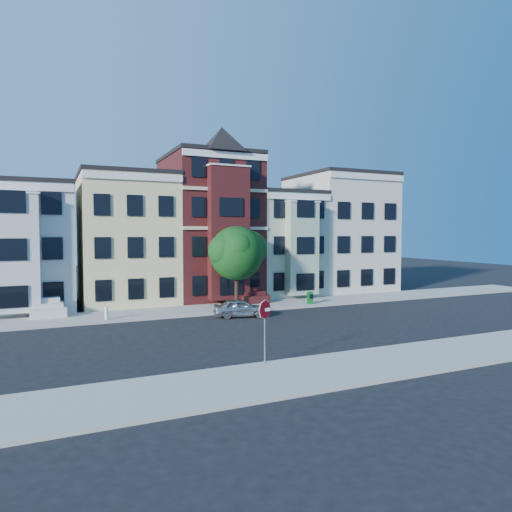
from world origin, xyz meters
name	(u,v)px	position (x,y,z in m)	size (l,w,h in m)	color
ground	(286,329)	(0.00, 0.00, 0.00)	(120.00, 120.00, 0.00)	black
far_sidewalk	(236,307)	(0.00, 8.00, 0.07)	(60.00, 4.00, 0.15)	#9E9B93
near_sidewalk	(375,364)	(0.00, -8.00, 0.07)	(60.00, 4.00, 0.15)	#9E9B93
house_white	(14,248)	(-15.00, 14.50, 4.50)	(8.00, 9.00, 9.00)	silver
house_yellow	(126,241)	(-7.00, 14.50, 5.00)	(7.00, 9.00, 10.00)	beige
house_brown	(208,229)	(0.00, 14.50, 6.00)	(7.00, 9.00, 12.00)	#3D1213
house_green	(275,245)	(6.50, 14.50, 4.50)	(6.00, 9.00, 9.00)	#9FB095
house_cream	(338,234)	(13.50, 14.50, 5.50)	(8.00, 9.00, 11.00)	beige
street_tree	(236,257)	(0.03, 7.99, 3.85)	(6.36, 6.36, 7.40)	#155016
parked_car	(241,308)	(-1.02, 4.64, 0.61)	(1.45, 3.60, 1.23)	#B1B5B9
newspaper_box	(310,298)	(5.66, 6.78, 0.61)	(0.41, 0.37, 0.92)	#0E5C1F
fire_hydrant	(106,314)	(-9.42, 6.57, 0.48)	(0.23, 0.23, 0.66)	silver
stop_sign	(265,328)	(-4.39, -6.30, 1.68)	(0.84, 0.12, 3.06)	#A3030C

